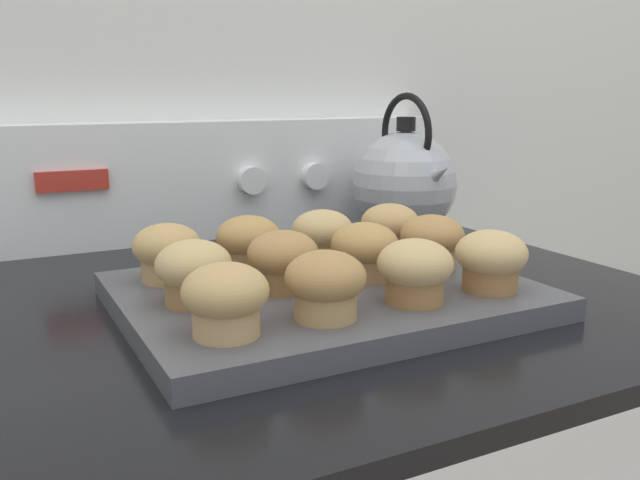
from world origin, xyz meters
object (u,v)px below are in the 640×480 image
muffin_r1_c2 (365,250)px  muffin_r2_c2 (323,235)px  muffin_r0_c2 (415,270)px  muffin_r0_c1 (325,284)px  muffin_r0_c0 (225,299)px  tea_kettle (405,182)px  muffin_r2_c3 (390,228)px  muffin_r1_c0 (194,271)px  muffin_r2_c1 (249,242)px  muffin_r1_c1 (283,260)px  muffin_r1_c3 (432,241)px  muffin_r2_c0 (167,251)px  muffin_r0_c3 (491,259)px  muffin_pan (324,295)px

muffin_r1_c2 → muffin_r2_c2: 0.08m
muffin_r0_c2 → muffin_r2_c2: same height
muffin_r0_c1 → muffin_r0_c2: 0.09m
muffin_r0_c0 → muffin_r1_c2: bearing=26.6°
muffin_r2_c2 → tea_kettle: tea_kettle is taller
muffin_r0_c2 → muffin_r2_c3: 0.19m
muffin_r0_c0 → muffin_r2_c3: same height
muffin_r1_c2 → muffin_r2_c3: size_ratio=1.00×
muffin_r1_c0 → muffin_r2_c1: bearing=45.5°
muffin_r1_c1 → muffin_r2_c2: same height
muffin_r2_c2 → muffin_r1_c3: bearing=-42.4°
muffin_r1_c1 → muffin_r2_c0: 0.12m
muffin_r0_c3 → muffin_r2_c2: bearing=117.7°
muffin_r0_c0 → muffin_r0_c2: (0.18, 0.00, 0.00)m
muffin_r0_c3 → muffin_r2_c1: bearing=135.1°
muffin_r0_c3 → muffin_r2_c2: 0.19m
muffin_r0_c3 → muffin_r1_c0: same height
muffin_r1_c1 → muffin_r1_c3: bearing=0.4°
muffin_r0_c2 → muffin_r1_c1: bearing=135.3°
muffin_r2_c3 → muffin_pan: bearing=-147.2°
muffin_r0_c3 → tea_kettle: 0.35m
muffin_r0_c1 → muffin_r1_c3: 0.20m
muffin_r1_c1 → muffin_r2_c0: (-0.09, 0.08, 0.00)m
muffin_r0_c0 → muffin_r1_c1: bearing=45.4°
muffin_r1_c2 → muffin_r2_c2: size_ratio=1.00×
muffin_r1_c3 → muffin_r2_c3: size_ratio=1.00×
muffin_r0_c0 → muffin_r2_c3: bearing=33.4°
muffin_r0_c2 → tea_kettle: bearing=57.1°
muffin_r0_c0 → muffin_r1_c1: (0.09, 0.09, 0.00)m
muffin_r1_c0 → muffin_r1_c2: 0.18m
muffin_r2_c0 → muffin_r2_c2: (0.17, -0.00, 0.00)m
muffin_r0_c3 → muffin_r1_c3: (-0.00, 0.09, 0.00)m
muffin_r0_c0 → muffin_r2_c1: same height
muffin_r0_c2 → muffin_r2_c1: (-0.09, 0.17, 0.00)m
muffin_pan → muffin_r1_c1: (-0.04, 0.00, 0.04)m
muffin_r1_c2 → muffin_r1_c3: (0.09, 0.00, 0.00)m
muffin_r1_c1 → muffin_r0_c0: bearing=-134.6°
muffin_r1_c3 → muffin_r2_c1: bearing=154.0°
muffin_r0_c1 → muffin_r1_c0: 0.12m
muffin_pan → muffin_r2_c3: muffin_r2_c3 is taller
muffin_r0_c2 → muffin_r0_c0: bearing=-179.1°
muffin_pan → muffin_r0_c0: (-0.13, -0.09, 0.04)m
muffin_r0_c0 → muffin_r2_c0: size_ratio=1.00×
muffin_r0_c0 → muffin_r0_c3: same height
tea_kettle → muffin_r2_c3: bearing=-129.0°
muffin_r0_c1 → muffin_r2_c0: (-0.09, 0.17, 0.00)m
muffin_r2_c0 → muffin_r2_c3: size_ratio=1.00×
muffin_r0_c3 → muffin_r1_c0: (-0.26, 0.09, 0.00)m
muffin_r0_c0 → muffin_r1_c3: bearing=19.3°
muffin_r2_c1 → muffin_pan: bearing=-63.4°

